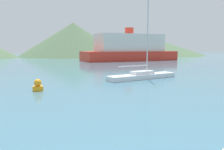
# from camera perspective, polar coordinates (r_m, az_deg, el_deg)

# --- Properties ---
(sailboat_inner) EXTENTS (8.05, 3.23, 11.39)m
(sailboat_inner) POSITION_cam_1_polar(r_m,az_deg,el_deg) (22.68, 7.94, 0.09)
(sailboat_inner) COLOR silver
(sailboat_inner) RESTS_ON ground_plane
(ferry_distant) EXTENTS (23.72, 9.92, 8.02)m
(ferry_distant) POSITION_cam_1_polar(r_m,az_deg,el_deg) (54.97, 4.48, 6.83)
(ferry_distant) COLOR red
(ferry_distant) RESTS_ON ground_plane
(buoy_marker) EXTENTS (0.77, 0.77, 0.89)m
(buoy_marker) POSITION_cam_1_polar(r_m,az_deg,el_deg) (17.15, -18.81, -2.73)
(buoy_marker) COLOR orange
(buoy_marker) RESTS_ON ground_plane
(hill_east) EXTENTS (38.63, 38.63, 12.13)m
(hill_east) POSITION_cam_1_polar(r_m,az_deg,el_deg) (82.31, -10.06, 9.12)
(hill_east) COLOR #4C6647
(hill_east) RESTS_ON ground_plane
(hill_far_east) EXTENTS (55.00, 55.00, 9.05)m
(hill_far_east) POSITION_cam_1_polar(r_m,az_deg,el_deg) (95.11, 6.74, 7.99)
(hill_far_east) COLOR #4C6647
(hill_far_east) RESTS_ON ground_plane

